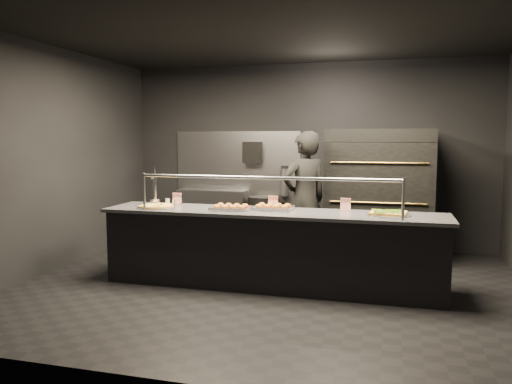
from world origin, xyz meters
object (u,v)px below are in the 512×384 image
at_px(service_counter, 271,249).
at_px(prep_shelf, 212,216).
at_px(slider_tray_b, 273,207).
at_px(slider_tray_a, 231,208).
at_px(worker, 304,199).
at_px(trash_bin, 263,221).
at_px(pizza_oven, 379,193).
at_px(fire_extinguisher, 284,182).
at_px(beer_tap, 155,194).
at_px(towel_dispenser, 252,152).
at_px(round_pizza, 156,206).
at_px(square_pizza, 388,213).

height_order(service_counter, prep_shelf, service_counter).
bearing_deg(prep_shelf, slider_tray_b, -53.97).
xyz_separation_m(slider_tray_a, worker, (0.70, 1.15, -0.01)).
bearing_deg(worker, trash_bin, -92.00).
height_order(pizza_oven, fire_extinguisher, pizza_oven).
distance_m(beer_tap, slider_tray_a, 1.14).
distance_m(towel_dispenser, slider_tray_b, 2.51).
distance_m(service_counter, worker, 1.23).
height_order(pizza_oven, prep_shelf, pizza_oven).
bearing_deg(service_counter, round_pizza, -176.55).
xyz_separation_m(towel_dispenser, slider_tray_a, (0.41, -2.42, -0.60)).
relative_size(prep_shelf, slider_tray_a, 2.35).
bearing_deg(trash_bin, towel_dispenser, 142.93).
distance_m(pizza_oven, fire_extinguisher, 1.63).
distance_m(service_counter, slider_tray_a, 0.69).
relative_size(pizza_oven, fire_extinguisher, 3.78).
relative_size(slider_tray_a, trash_bin, 0.62).
bearing_deg(worker, square_pizza, 96.49).
bearing_deg(towel_dispenser, worker, -48.99).
height_order(beer_tap, round_pizza, beer_tap).
bearing_deg(beer_tap, trash_bin, 65.63).
distance_m(service_counter, slider_tray_b, 0.50).
height_order(slider_tray_a, worker, worker).
xyz_separation_m(slider_tray_b, trash_bin, (-0.67, 2.10, -0.54)).
distance_m(towel_dispenser, worker, 1.80).
relative_size(beer_tap, square_pizza, 1.00).
distance_m(service_counter, towel_dispenser, 2.78).
xyz_separation_m(towel_dispenser, trash_bin, (0.23, -0.17, -1.14)).
height_order(service_counter, slider_tray_a, service_counter).
height_order(prep_shelf, trash_bin, prep_shelf).
bearing_deg(pizza_oven, service_counter, -122.27).
relative_size(prep_shelf, worker, 0.64).
bearing_deg(prep_shelf, slider_tray_a, -64.74).
distance_m(round_pizza, slider_tray_a, 0.96).
height_order(slider_tray_a, square_pizza, slider_tray_a).
height_order(slider_tray_b, trash_bin, slider_tray_b).
distance_m(fire_extinguisher, worker, 1.41).
bearing_deg(slider_tray_b, fire_extinguisher, 98.72).
relative_size(beer_tap, trash_bin, 0.61).
relative_size(prep_shelf, slider_tray_b, 2.37).
relative_size(service_counter, prep_shelf, 3.42).
distance_m(beer_tap, trash_bin, 2.33).
bearing_deg(worker, slider_tray_b, 37.36).
height_order(fire_extinguisher, slider_tray_b, fire_extinguisher).
xyz_separation_m(pizza_oven, beer_tap, (-2.80, -1.72, 0.10)).
relative_size(fire_extinguisher, slider_tray_b, 1.00).
distance_m(prep_shelf, trash_bin, 0.93).
bearing_deg(worker, prep_shelf, -74.35).
distance_m(prep_shelf, square_pizza, 3.75).
height_order(fire_extinguisher, slider_tray_a, fire_extinguisher).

